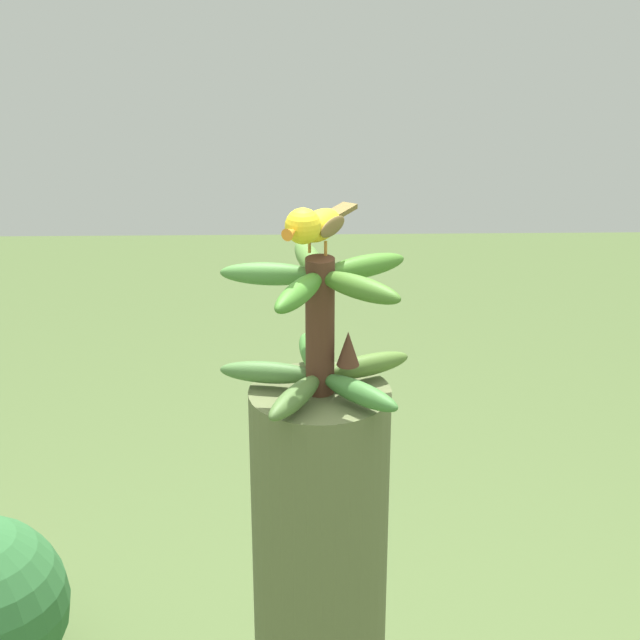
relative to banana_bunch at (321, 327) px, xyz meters
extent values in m
cylinder|color=#4C2D1E|center=(0.00, 0.00, 0.00)|extent=(0.05, 0.05, 0.23)
ellipsoid|color=#4E712C|center=(-0.04, 0.08, -0.08)|extent=(0.10, 0.15, 0.04)
ellipsoid|color=#3E7B30|center=(-0.09, -0.01, -0.08)|extent=(0.16, 0.06, 0.04)
ellipsoid|color=#487337|center=(-0.02, -0.09, -0.08)|extent=(0.06, 0.16, 0.04)
ellipsoid|color=#4A6B32|center=(0.08, -0.04, -0.08)|extent=(0.15, 0.10, 0.04)
ellipsoid|color=#3F7734|center=(0.06, 0.06, -0.08)|extent=(0.13, 0.13, 0.04)
ellipsoid|color=#3F7B27|center=(0.07, -0.03, 0.09)|extent=(0.15, 0.10, 0.04)
ellipsoid|color=#426F25|center=(0.05, 0.06, 0.09)|extent=(0.13, 0.14, 0.04)
ellipsoid|color=#417726|center=(-0.04, 0.07, 0.09)|extent=(0.11, 0.15, 0.04)
ellipsoid|color=#4F7B33|center=(-0.08, -0.02, 0.09)|extent=(0.16, 0.07, 0.04)
ellipsoid|color=#467C36|center=(-0.01, -0.08, 0.09)|extent=(0.05, 0.16, 0.04)
cone|color=#4C2D1E|center=(0.02, 0.04, -0.03)|extent=(0.04, 0.04, 0.06)
cylinder|color=#C68933|center=(-0.03, -0.02, 0.12)|extent=(0.00, 0.00, 0.02)
cylinder|color=#C68933|center=(-0.01, 0.01, 0.12)|extent=(0.01, 0.01, 0.02)
ellipsoid|color=yellow|center=(-0.02, 0.00, 0.16)|extent=(0.11, 0.09, 0.05)
ellipsoid|color=brown|center=(-0.04, -0.02, 0.16)|extent=(0.07, 0.04, 0.03)
ellipsoid|color=brown|center=(-0.01, 0.02, 0.16)|extent=(0.07, 0.04, 0.03)
cube|color=brown|center=(-0.09, 0.03, 0.16)|extent=(0.07, 0.05, 0.01)
sphere|color=yellow|center=(0.02, -0.03, 0.17)|extent=(0.05, 0.05, 0.05)
sphere|color=black|center=(0.03, -0.01, 0.18)|extent=(0.01, 0.01, 0.01)
cone|color=orange|center=(0.05, -0.04, 0.17)|extent=(0.03, 0.03, 0.02)
camera|label=1|loc=(1.57, -0.03, 0.67)|focal=61.64mm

